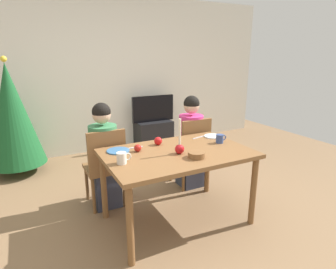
% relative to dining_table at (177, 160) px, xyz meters
% --- Properties ---
extents(ground_plane, '(7.68, 7.68, 0.00)m').
position_rel_dining_table_xyz_m(ground_plane, '(0.00, 0.00, -0.67)').
color(ground_plane, brown).
extents(back_wall, '(6.40, 0.10, 2.60)m').
position_rel_dining_table_xyz_m(back_wall, '(0.00, 2.60, 0.63)').
color(back_wall, beige).
rests_on(back_wall, ground).
extents(dining_table, '(1.40, 0.90, 0.75)m').
position_rel_dining_table_xyz_m(dining_table, '(0.00, 0.00, 0.00)').
color(dining_table, brown).
rests_on(dining_table, ground).
extents(chair_left, '(0.40, 0.40, 0.90)m').
position_rel_dining_table_xyz_m(chair_left, '(-0.55, 0.61, -0.15)').
color(chair_left, brown).
rests_on(chair_left, ground).
extents(chair_right, '(0.40, 0.40, 0.90)m').
position_rel_dining_table_xyz_m(chair_right, '(0.55, 0.61, -0.15)').
color(chair_right, brown).
rests_on(chair_right, ground).
extents(person_left_child, '(0.30, 0.30, 1.17)m').
position_rel_dining_table_xyz_m(person_left_child, '(-0.55, 0.64, -0.10)').
color(person_left_child, '#33384C').
rests_on(person_left_child, ground).
extents(person_right_child, '(0.30, 0.30, 1.17)m').
position_rel_dining_table_xyz_m(person_right_child, '(0.55, 0.64, -0.10)').
color(person_right_child, '#33384C').
rests_on(person_right_child, ground).
extents(tv_stand, '(0.64, 0.40, 0.48)m').
position_rel_dining_table_xyz_m(tv_stand, '(0.79, 2.30, -0.43)').
color(tv_stand, black).
rests_on(tv_stand, ground).
extents(tv, '(0.79, 0.05, 0.46)m').
position_rel_dining_table_xyz_m(tv, '(0.79, 2.30, 0.04)').
color(tv, black).
rests_on(tv, tv_stand).
extents(christmas_tree, '(0.75, 0.75, 1.63)m').
position_rel_dining_table_xyz_m(christmas_tree, '(-1.42, 2.11, 0.18)').
color(christmas_tree, brown).
rests_on(christmas_tree, ground).
extents(candle_centerpiece, '(0.09, 0.09, 0.34)m').
position_rel_dining_table_xyz_m(candle_centerpiece, '(-0.01, -0.06, 0.15)').
color(candle_centerpiece, red).
rests_on(candle_centerpiece, dining_table).
extents(plate_left, '(0.22, 0.22, 0.01)m').
position_rel_dining_table_xyz_m(plate_left, '(-0.51, 0.27, 0.09)').
color(plate_left, teal).
rests_on(plate_left, dining_table).
extents(plate_right, '(0.20, 0.20, 0.01)m').
position_rel_dining_table_xyz_m(plate_right, '(0.60, 0.25, 0.09)').
color(plate_right, silver).
rests_on(plate_right, dining_table).
extents(mug_left, '(0.13, 0.08, 0.10)m').
position_rel_dining_table_xyz_m(mug_left, '(-0.57, -0.05, 0.13)').
color(mug_left, silver).
rests_on(mug_left, dining_table).
extents(mug_right, '(0.12, 0.08, 0.09)m').
position_rel_dining_table_xyz_m(mug_right, '(0.53, 0.04, 0.13)').
color(mug_right, '#33477F').
rests_on(mug_right, dining_table).
extents(fork_left, '(0.18, 0.02, 0.01)m').
position_rel_dining_table_xyz_m(fork_left, '(-0.33, 0.29, 0.09)').
color(fork_left, silver).
rests_on(fork_left, dining_table).
extents(fork_right, '(0.18, 0.06, 0.01)m').
position_rel_dining_table_xyz_m(fork_right, '(0.44, 0.30, 0.09)').
color(fork_right, silver).
rests_on(fork_right, dining_table).
extents(bowl_walnuts, '(0.15, 0.15, 0.05)m').
position_rel_dining_table_xyz_m(bowl_walnuts, '(0.07, -0.22, 0.11)').
color(bowl_walnuts, brown).
rests_on(bowl_walnuts, dining_table).
extents(apple_near_candle, '(0.07, 0.07, 0.07)m').
position_rel_dining_table_xyz_m(apple_near_candle, '(-0.34, 0.18, 0.12)').
color(apple_near_candle, '#AF1D16').
rests_on(apple_near_candle, dining_table).
extents(apple_by_left_plate, '(0.08, 0.08, 0.08)m').
position_rel_dining_table_xyz_m(apple_by_left_plate, '(-0.08, 0.28, 0.12)').
color(apple_by_left_plate, red).
rests_on(apple_by_left_plate, dining_table).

